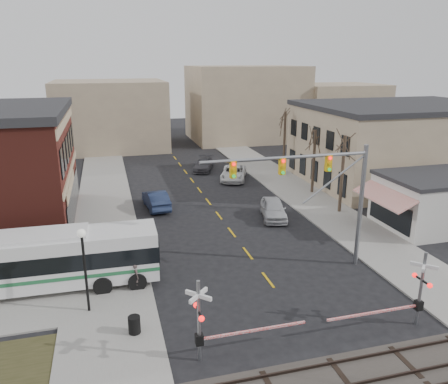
# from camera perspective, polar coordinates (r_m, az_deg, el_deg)

# --- Properties ---
(ground) EXTENTS (160.00, 160.00, 0.00)m
(ground) POSITION_cam_1_polar(r_m,az_deg,el_deg) (25.86, 7.39, -13.37)
(ground) COLOR black
(ground) RESTS_ON ground
(sidewalk_west) EXTENTS (5.00, 60.00, 0.12)m
(sidewalk_west) POSITION_cam_1_polar(r_m,az_deg,el_deg) (42.52, -15.26, -1.40)
(sidewalk_west) COLOR gray
(sidewalk_west) RESTS_ON ground
(sidewalk_east) EXTENTS (5.00, 60.00, 0.12)m
(sidewalk_east) POSITION_cam_1_polar(r_m,az_deg,el_deg) (46.34, 8.86, 0.51)
(sidewalk_east) COLOR gray
(sidewalk_east) RESTS_ON ground
(tan_building) EXTENTS (20.30, 15.30, 8.50)m
(tan_building) POSITION_cam_1_polar(r_m,az_deg,el_deg) (51.71, 21.92, 5.98)
(tan_building) COLOR gray
(tan_building) RESTS_ON ground
(awning_shop) EXTENTS (9.74, 6.20, 4.30)m
(awning_shop) POSITION_cam_1_polar(r_m,az_deg,el_deg) (38.66, 25.77, -1.07)
(awning_shop) COLOR beige
(awning_shop) RESTS_ON ground
(tree_east_a) EXTENTS (0.28, 0.28, 6.75)m
(tree_east_a) POSITION_cam_1_polar(r_m,az_deg,el_deg) (39.05, 15.17, 2.25)
(tree_east_a) COLOR #382B21
(tree_east_a) RESTS_ON sidewalk_east
(tree_east_b) EXTENTS (0.28, 0.28, 6.30)m
(tree_east_b) POSITION_cam_1_polar(r_m,az_deg,el_deg) (44.35, 11.63, 3.91)
(tree_east_b) COLOR #382B21
(tree_east_b) RESTS_ON sidewalk_east
(tree_east_c) EXTENTS (0.28, 0.28, 7.20)m
(tree_east_c) POSITION_cam_1_polar(r_m,az_deg,el_deg) (51.44, 7.88, 6.38)
(tree_east_c) COLOR #382B21
(tree_east_c) RESTS_ON sidewalk_east
(transit_bus) EXTENTS (13.17, 3.16, 3.38)m
(transit_bus) POSITION_cam_1_polar(r_m,az_deg,el_deg) (27.52, -22.60, -8.22)
(transit_bus) COLOR silver
(transit_bus) RESTS_ON ground
(traffic_signal_mast) EXTENTS (10.58, 0.30, 8.00)m
(traffic_signal_mast) POSITION_cam_1_polar(r_m,az_deg,el_deg) (27.21, 12.60, 1.13)
(traffic_signal_mast) COLOR gray
(traffic_signal_mast) RESTS_ON ground
(rr_crossing_west) EXTENTS (5.60, 1.36, 4.00)m
(rr_crossing_west) POSITION_cam_1_polar(r_m,az_deg,el_deg) (20.01, -2.05, -16.48)
(rr_crossing_west) COLOR gray
(rr_crossing_west) RESTS_ON ground
(rr_crossing_east) EXTENTS (5.60, 1.36, 4.00)m
(rr_crossing_east) POSITION_cam_1_polar(r_m,az_deg,el_deg) (24.13, 23.50, -11.77)
(rr_crossing_east) COLOR gray
(rr_crossing_east) RESTS_ON ground
(street_lamp) EXTENTS (0.44, 0.44, 4.66)m
(street_lamp) POSITION_cam_1_polar(r_m,az_deg,el_deg) (23.75, -17.88, -7.69)
(street_lamp) COLOR black
(street_lamp) RESTS_ON sidewalk_west
(trash_bin) EXTENTS (0.60, 0.60, 0.88)m
(trash_bin) POSITION_cam_1_polar(r_m,az_deg,el_deg) (22.72, -11.63, -16.62)
(trash_bin) COLOR black
(trash_bin) RESTS_ON sidewalk_west
(car_a) EXTENTS (3.04, 5.15, 1.65)m
(car_a) POSITION_cam_1_polar(r_m,az_deg,el_deg) (37.36, 6.47, -2.19)
(car_a) COLOR #B0B1B5
(car_a) RESTS_ON ground
(car_b) EXTENTS (2.20, 5.14, 1.65)m
(car_b) POSITION_cam_1_polar(r_m,az_deg,el_deg) (40.03, -8.87, -0.98)
(car_b) COLOR #1A2541
(car_b) RESTS_ON ground
(car_c) EXTENTS (4.46, 6.17, 1.56)m
(car_c) POSITION_cam_1_polar(r_m,az_deg,el_deg) (48.97, 1.26, 2.48)
(car_c) COLOR silver
(car_c) RESTS_ON ground
(car_d) EXTENTS (3.73, 5.40, 1.45)m
(car_d) POSITION_cam_1_polar(r_m,az_deg,el_deg) (53.31, -2.71, 3.60)
(car_d) COLOR #414046
(car_d) RESTS_ON ground
(pedestrian_near) EXTENTS (0.43, 0.61, 1.57)m
(pedestrian_near) POSITION_cam_1_polar(r_m,az_deg,el_deg) (26.35, -11.37, -10.73)
(pedestrian_near) COLOR #4F423F
(pedestrian_near) RESTS_ON sidewalk_west
(pedestrian_far) EXTENTS (0.98, 0.90, 1.62)m
(pedestrian_far) POSITION_cam_1_polar(r_m,az_deg,el_deg) (31.60, -17.38, -6.33)
(pedestrian_far) COLOR #313457
(pedestrian_far) RESTS_ON sidewalk_west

